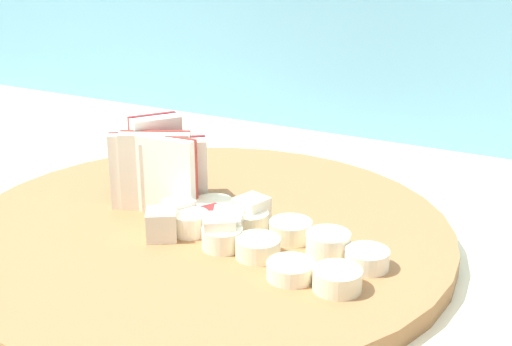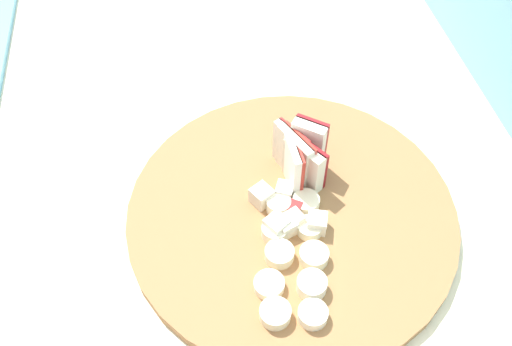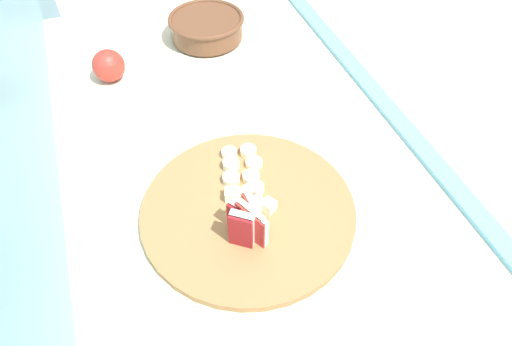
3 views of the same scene
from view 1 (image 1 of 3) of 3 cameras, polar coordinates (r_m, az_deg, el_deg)
tile_backsplash at (r=0.85m, az=11.51°, el=-9.97°), size 2.40×0.04×1.35m
cutting_board at (r=0.52m, az=-4.07°, el=-4.84°), size 0.35×0.35×0.01m
apple_wedge_fan at (r=0.55m, az=-7.53°, el=0.31°), size 0.07×0.06×0.07m
apple_dice_pile at (r=0.51m, az=-3.70°, el=-3.62°), size 0.08×0.08×0.02m
banana_slice_rows at (r=0.48m, az=1.38°, el=-5.28°), size 0.15×0.08×0.02m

